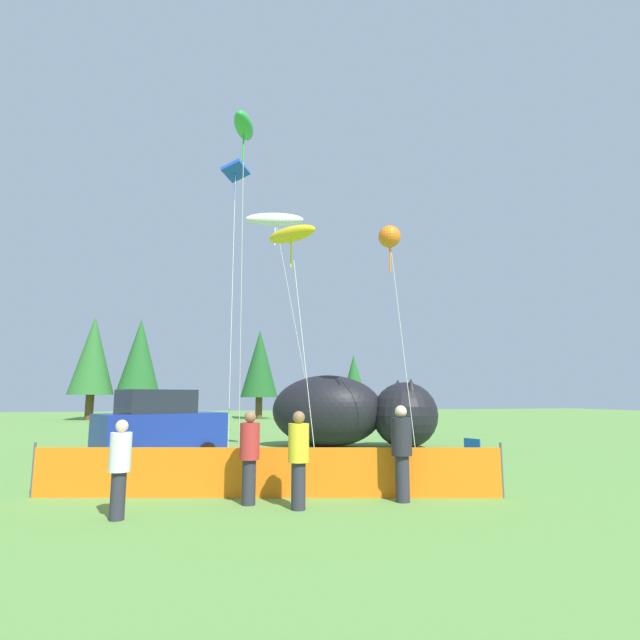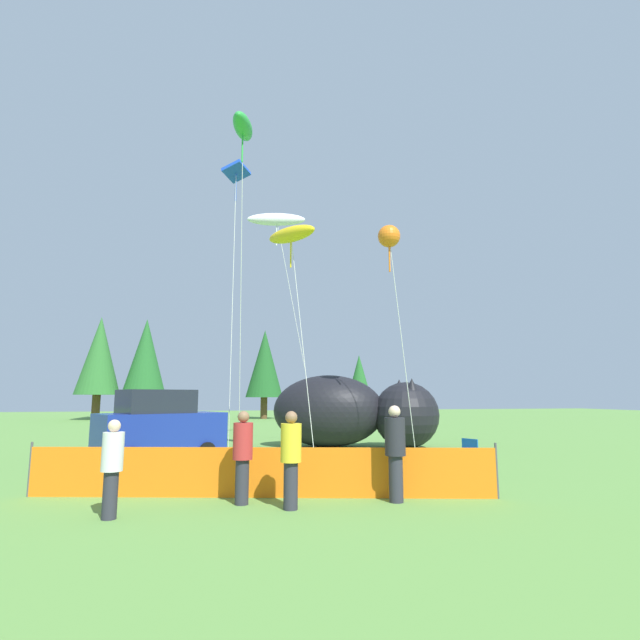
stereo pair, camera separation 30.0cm
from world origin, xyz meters
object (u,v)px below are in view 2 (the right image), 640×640
Objects in this scene: spectator_in_white_shirt at (243,453)px; inflatable_cat at (350,414)px; kite_green_fish at (243,128)px; kite_yellow_hero at (291,235)px; folding_chair at (466,455)px; kite_blue_box at (236,178)px; spectator_in_green_shirt at (112,464)px; parked_car at (160,426)px; spectator_in_red_shirt at (395,449)px; kite_white_ghost at (277,220)px; kite_orange_flower at (389,237)px; spectator_in_black_shirt at (291,455)px.

inflatable_cat is at bearing 62.56° from spectator_in_white_shirt.
kite_green_fish reaches higher than kite_yellow_hero.
kite_blue_box is (-5.77, 7.68, 10.54)m from folding_chair.
folding_chair is 0.57× the size of spectator_in_green_shirt.
parked_car reaches higher than spectator_in_red_shirt.
kite_white_ghost is at bearing 92.69° from spectator_in_red_shirt.
kite_white_ghost is at bearing 70.70° from spectator_in_green_shirt.
kite_yellow_hero is (-0.72, 8.46, 7.15)m from spectator_in_red_shirt.
spectator_in_red_shirt is at bearing 1.89° from spectator_in_green_shirt.
kite_white_ghost is (4.55, 5.15, 9.37)m from parked_car.
parked_car is 0.54× the size of kite_orange_flower.
kite_orange_flower is 7.96m from kite_white_ghost.
kite_orange_flower is (7.76, 6.58, 6.76)m from spectator_in_green_shirt.
kite_orange_flower is at bearing -65.55° from kite_white_ghost.
spectator_in_red_shirt is 0.16× the size of kite_green_fish.
folding_chair is 8.09m from kite_orange_flower.
inflatable_cat is 3.69× the size of spectator_in_red_shirt.
kite_green_fish is (2.53, 6.77, 10.35)m from spectator_in_green_shirt.
kite_white_ghost is (-2.76, 2.79, 9.10)m from inflatable_cat.
kite_white_ghost reaches higher than spectator_in_red_shirt.
inflatable_cat is at bearing -8.15° from parked_car.
kite_white_ghost is (2.14, 2.91, -0.64)m from kite_blue_box.
kite_green_fish is 1.36× the size of kite_yellow_hero.
folding_chair is 0.08× the size of kite_blue_box.
spectator_in_red_shirt is 1.13× the size of spectator_in_green_shirt.
kite_green_fish is (-2.77, 6.59, 10.23)m from spectator_in_red_shirt.
spectator_in_green_shirt is (-3.15, -0.01, -0.07)m from spectator_in_black_shirt.
spectator_in_red_shirt is 0.17× the size of kite_white_ghost.
kite_orange_flower is (0.32, -3.99, 6.31)m from inflatable_cat.
kite_white_ghost is at bearing 88.74° from kite_yellow_hero.
inflatable_cat is at bearing 34.01° from kite_yellow_hero.
inflatable_cat reaches higher than spectator_in_black_shirt.
parked_car is 10.53m from kite_blue_box.
spectator_in_black_shirt reaches higher than spectator_in_green_shirt.
parked_car is 10.21m from kite_orange_flower.
kite_orange_flower is at bearing -101.15° from folding_chair.
spectator_in_red_shirt is at bearing -79.84° from inflatable_cat.
spectator_in_white_shirt is at bearing -105.95° from kite_yellow_hero.
kite_white_ghost reaches higher than parked_car.
inflatable_cat is at bearing 54.85° from spectator_in_green_shirt.
kite_white_ghost is (2.15, 6.59, -0.80)m from kite_green_fish.
spectator_in_white_shirt is at bearing -92.20° from kite_green_fish.
kite_green_fish reaches higher than spectator_in_black_shirt.
spectator_in_green_shirt is (-2.30, -0.66, -0.06)m from spectator_in_white_shirt.
spectator_in_red_shirt is at bearing -83.27° from parked_car.
kite_blue_box reaches higher than kite_orange_flower.
spectator_in_black_shirt is at bearing 8.82° from folding_chair.
spectator_in_green_shirt is 14.81m from kite_blue_box.
kite_blue_box reaches higher than spectator_in_red_shirt.
spectator_in_green_shirt is 12.21m from kite_orange_flower.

